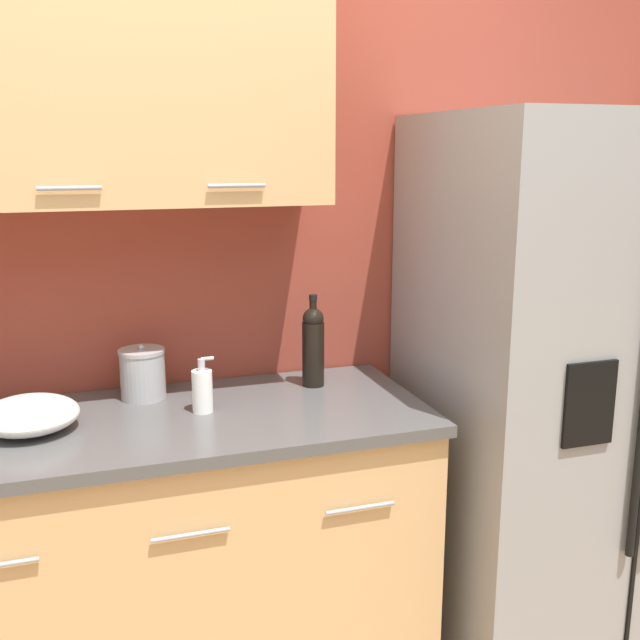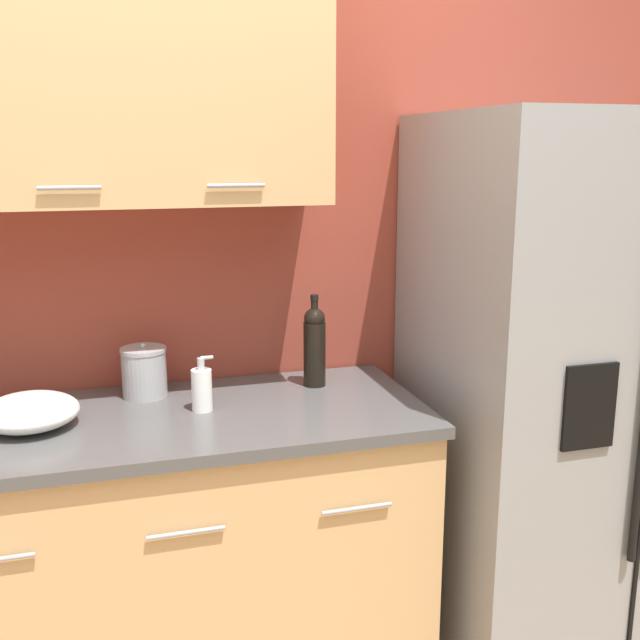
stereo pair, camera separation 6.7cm
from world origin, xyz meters
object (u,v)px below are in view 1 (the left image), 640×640
at_px(soap_dispenser, 202,390).
at_px(refrigerator, 565,386).
at_px(wine_bottle, 313,345).
at_px(mixing_bowl, 29,415).
at_px(steel_canister, 143,374).

bearing_deg(soap_dispenser, refrigerator, -3.59).
bearing_deg(wine_bottle, refrigerator, -14.73).
relative_size(refrigerator, mixing_bowl, 6.62).
xyz_separation_m(refrigerator, wine_bottle, (-0.81, 0.21, 0.16)).
height_order(wine_bottle, steel_canister, wine_bottle).
xyz_separation_m(refrigerator, steel_canister, (-1.35, 0.26, 0.10)).
height_order(soap_dispenser, mixing_bowl, soap_dispenser).
xyz_separation_m(wine_bottle, mixing_bowl, (-0.86, -0.14, -0.09)).
bearing_deg(refrigerator, steel_canister, 169.21).
xyz_separation_m(wine_bottle, steel_canister, (-0.54, 0.04, -0.06)).
relative_size(soap_dispenser, steel_canister, 0.97).
bearing_deg(wine_bottle, steel_canister, 175.40).
relative_size(wine_bottle, mixing_bowl, 1.13).
distance_m(refrigerator, steel_canister, 1.38).
height_order(wine_bottle, soap_dispenser, wine_bottle).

